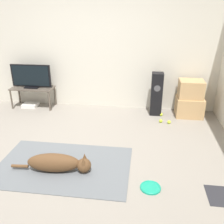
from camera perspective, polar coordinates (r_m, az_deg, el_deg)
The scene contains 14 objects.
ground_plane at distance 3.83m, azimuth -10.29°, elevation -9.67°, with size 12.00×12.00×0.00m, color gray.
wall_back at distance 5.33m, azimuth -4.42°, elevation 14.52°, with size 8.00×0.06×2.55m.
area_rug at distance 3.60m, azimuth -10.97°, elevation -11.94°, with size 1.83×1.18×0.01m.
dog at distance 3.44m, azimuth -12.21°, elevation -11.32°, with size 1.08×0.28×0.26m.
frisbee at distance 3.20m, azimuth 8.78°, elevation -16.67°, with size 0.25×0.25×0.03m.
cardboard_box_lower at distance 5.25m, azimuth 17.22°, elevation 1.18°, with size 0.53×0.45×0.39m.
cardboard_box_upper at distance 5.14m, azimuth 17.60°, elevation 5.02°, with size 0.47×0.39×0.35m.
floor_speaker at distance 5.09m, azimuth 10.14°, elevation 4.07°, with size 0.23×0.23×0.87m.
tv_stand at distance 5.68m, azimuth -17.67°, elevation 4.76°, with size 0.91×0.41×0.44m.
tv at distance 5.60m, azimuth -18.02°, elevation 7.72°, with size 0.86×0.20×0.50m.
tennis_ball_by_boxes at distance 4.86m, azimuth 11.08°, elevation -2.00°, with size 0.07×0.07×0.07m.
tennis_ball_near_speaker at distance 4.84m, azimuth 12.91°, elevation -2.25°, with size 0.07×0.07×0.07m.
tennis_ball_loose_on_carpet at distance 5.15m, azimuth 11.14°, elevation -0.53°, with size 0.07×0.07×0.07m.
game_console at distance 5.83m, azimuth -18.14°, elevation 1.54°, with size 0.32×0.27×0.07m.
Camera 1 is at (1.09, -3.06, 2.03)m, focal length 40.00 mm.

